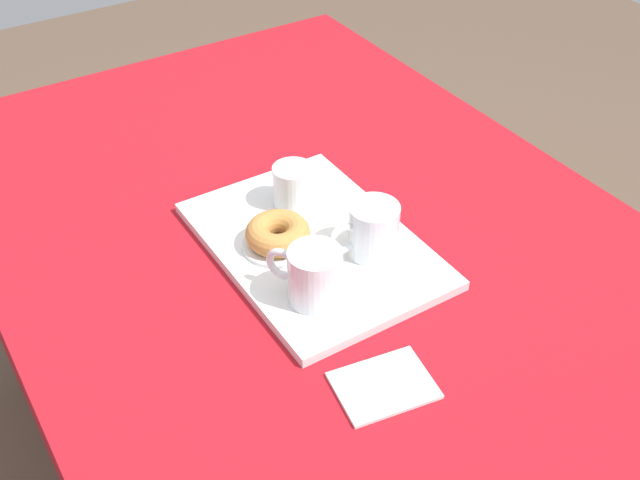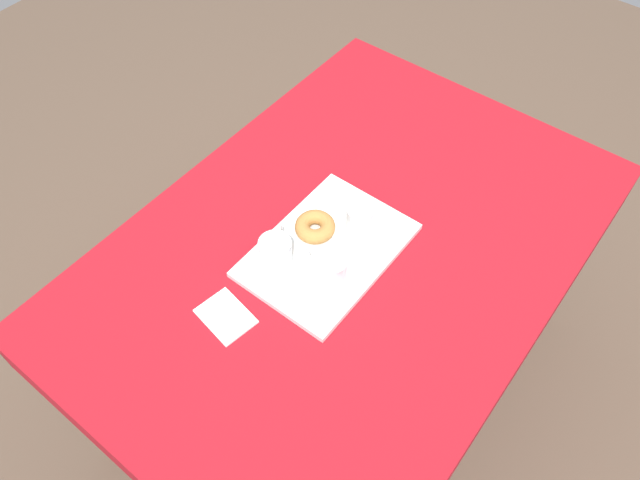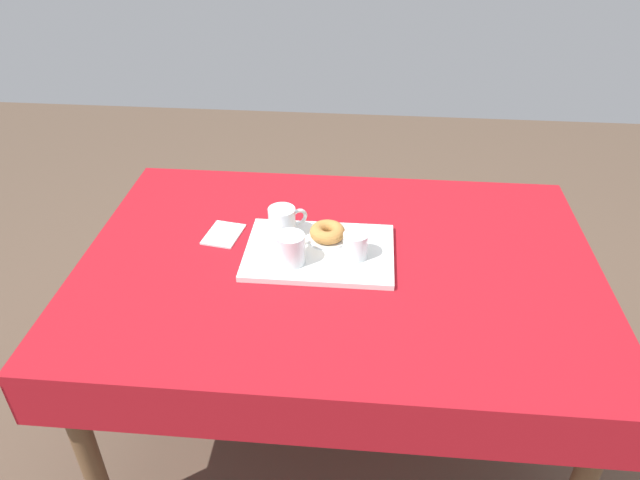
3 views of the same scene
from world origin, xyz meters
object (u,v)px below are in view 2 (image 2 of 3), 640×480
at_px(serving_tray, 327,250).
at_px(tea_mug_right, 330,270).
at_px(dining_table, 347,261).
at_px(sugar_donut_left, 315,227).
at_px(paper_napkin, 226,316).
at_px(donut_plate_left, 315,232).
at_px(water_glass_near, 358,219).
at_px(tea_mug_left, 276,254).

relative_size(serving_tray, tea_mug_right, 3.50).
relative_size(dining_table, serving_tray, 3.46).
distance_m(dining_table, sugar_donut_left, 0.16).
xyz_separation_m(tea_mug_right, paper_napkin, (0.24, -0.14, -0.06)).
height_order(dining_table, tea_mug_right, tea_mug_right).
bearing_deg(donut_plate_left, water_glass_near, 138.28).
height_order(serving_tray, water_glass_near, water_glass_near).
xyz_separation_m(dining_table, water_glass_near, (-0.05, -0.00, 0.14)).
bearing_deg(serving_tray, donut_plate_left, -109.08).
xyz_separation_m(serving_tray, sugar_donut_left, (-0.02, -0.06, 0.04)).
distance_m(dining_table, tea_mug_left, 0.25).
bearing_deg(sugar_donut_left, paper_napkin, -3.52).
bearing_deg(donut_plate_left, sugar_donut_left, 0.00).
bearing_deg(serving_tray, tea_mug_right, 40.83).
bearing_deg(dining_table, sugar_donut_left, -64.50).
bearing_deg(sugar_donut_left, tea_mug_left, -6.79).
bearing_deg(paper_napkin, donut_plate_left, 176.48).
relative_size(water_glass_near, sugar_donut_left, 0.72).
height_order(dining_table, sugar_donut_left, sugar_donut_left).
bearing_deg(tea_mug_left, serving_tray, 148.55).
distance_m(tea_mug_left, donut_plate_left, 0.15).
height_order(water_glass_near, donut_plate_left, water_glass_near).
bearing_deg(water_glass_near, sugar_donut_left, -41.72).
xyz_separation_m(water_glass_near, sugar_donut_left, (0.09, -0.08, -0.01)).
bearing_deg(sugar_donut_left, donut_plate_left, 0.00).
xyz_separation_m(tea_mug_left, sugar_donut_left, (-0.14, 0.02, -0.02)).
bearing_deg(tea_mug_right, dining_table, -163.20).
xyz_separation_m(serving_tray, tea_mug_left, (0.12, -0.07, 0.05)).
relative_size(tea_mug_right, water_glass_near, 1.62).
distance_m(water_glass_near, paper_napkin, 0.44).
height_order(tea_mug_left, donut_plate_left, tea_mug_left).
distance_m(serving_tray, paper_napkin, 0.32).
bearing_deg(tea_mug_right, serving_tray, -139.17).
height_order(tea_mug_right, donut_plate_left, tea_mug_right).
height_order(serving_tray, sugar_donut_left, sugar_donut_left).
relative_size(tea_mug_left, sugar_donut_left, 1.08).
bearing_deg(serving_tray, paper_napkin, -13.91).
bearing_deg(sugar_donut_left, dining_table, 115.50).
relative_size(water_glass_near, donut_plate_left, 0.64).
bearing_deg(tea_mug_right, tea_mug_left, -72.75).
bearing_deg(water_glass_near, serving_tray, -11.26).
xyz_separation_m(tea_mug_left, water_glass_near, (-0.23, 0.10, -0.01)).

